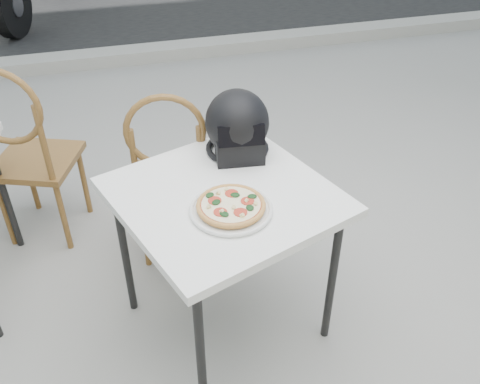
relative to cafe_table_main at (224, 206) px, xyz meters
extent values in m
plane|color=#999791|center=(0.25, 0.41, -0.71)|extent=(80.00, 80.00, 0.00)
cube|color=#9B9991|center=(0.25, 3.41, -0.65)|extent=(30.00, 0.25, 0.12)
cube|color=white|center=(0.00, 0.00, 0.05)|extent=(1.06, 1.06, 0.04)
cylinder|color=black|center=(-0.21, -0.44, -0.34)|extent=(0.05, 0.05, 0.74)
cylinder|color=black|center=(0.44, -0.21, -0.34)|extent=(0.05, 0.05, 0.74)
cylinder|color=black|center=(-0.44, 0.21, -0.34)|extent=(0.05, 0.05, 0.74)
cylinder|color=black|center=(0.21, 0.44, -0.34)|extent=(0.05, 0.05, 0.74)
cylinder|color=white|center=(0.00, -0.13, 0.08)|extent=(0.33, 0.33, 0.01)
torus|color=white|center=(0.00, -0.13, 0.08)|extent=(0.35, 0.35, 0.02)
cylinder|color=tan|center=(0.00, -0.13, 0.10)|extent=(0.31, 0.31, 0.01)
torus|color=tan|center=(0.00, -0.13, 0.10)|extent=(0.32, 0.32, 0.02)
cylinder|color=red|center=(0.00, -0.13, 0.10)|extent=(0.28, 0.28, 0.00)
cylinder|color=#FFF3C3|center=(0.00, -0.13, 0.11)|extent=(0.27, 0.27, 0.00)
cylinder|color=#B93320|center=(0.06, -0.13, 0.11)|extent=(0.06, 0.06, 0.00)
cylinder|color=#B93320|center=(0.02, -0.06, 0.11)|extent=(0.06, 0.06, 0.00)
cylinder|color=#B93320|center=(-0.06, -0.09, 0.11)|extent=(0.06, 0.06, 0.00)
cylinder|color=#B93320|center=(-0.05, -0.17, 0.11)|extent=(0.06, 0.06, 0.00)
cylinder|color=#B93320|center=(0.02, -0.19, 0.11)|extent=(0.06, 0.06, 0.00)
ellipsoid|color=#143715|center=(0.03, -0.08, 0.11)|extent=(0.04, 0.04, 0.01)
ellipsoid|color=#143715|center=(-0.06, -0.11, 0.11)|extent=(0.05, 0.05, 0.01)
ellipsoid|color=#143715|center=(0.06, -0.17, 0.11)|extent=(0.04, 0.04, 0.01)
ellipsoid|color=#143715|center=(-0.04, -0.19, 0.11)|extent=(0.05, 0.05, 0.01)
ellipsoid|color=#143715|center=(0.09, -0.11, 0.11)|extent=(0.04, 0.03, 0.01)
ellipsoid|color=#143715|center=(-0.07, -0.05, 0.11)|extent=(0.05, 0.05, 0.01)
cylinder|color=#F7E197|center=(0.00, -0.16, 0.12)|extent=(0.02, 0.02, 0.02)
cylinder|color=#F7E197|center=(-0.04, -0.05, 0.12)|extent=(0.03, 0.02, 0.02)
cylinder|color=#F7E197|center=(0.06, -0.13, 0.12)|extent=(0.02, 0.02, 0.02)
cylinder|color=#F7E197|center=(0.00, -0.04, 0.12)|extent=(0.02, 0.02, 0.02)
cylinder|color=#F7E197|center=(0.02, -0.21, 0.12)|extent=(0.03, 0.02, 0.02)
cylinder|color=#F7E197|center=(-0.09, -0.13, 0.12)|extent=(0.02, 0.02, 0.02)
cylinder|color=#F7E197|center=(0.09, -0.16, 0.12)|extent=(0.02, 0.02, 0.02)
cylinder|color=#F7E197|center=(-0.05, -0.17, 0.12)|extent=(0.03, 0.02, 0.02)
ellipsoid|color=black|center=(0.14, 0.30, 0.22)|extent=(0.32, 0.33, 0.30)
cube|color=black|center=(0.13, 0.21, 0.13)|extent=(0.22, 0.13, 0.12)
torus|color=black|center=(0.14, 0.30, 0.09)|extent=(0.32, 0.32, 0.03)
cube|color=black|center=(0.12, 0.17, 0.22)|extent=(0.20, 0.06, 0.09)
cube|color=brown|center=(-0.14, 0.63, -0.27)|extent=(0.46, 0.46, 0.03)
cylinder|color=brown|center=(0.04, 0.76, -0.50)|extent=(0.04, 0.04, 0.44)
cylinder|color=brown|center=(-0.27, 0.81, -0.50)|extent=(0.04, 0.04, 0.44)
cylinder|color=brown|center=(-0.01, 0.45, -0.50)|extent=(0.04, 0.04, 0.44)
cylinder|color=brown|center=(-0.32, 0.50, -0.50)|extent=(0.04, 0.04, 0.44)
cylinder|color=brown|center=(-0.01, 0.44, -0.06)|extent=(0.04, 0.04, 0.42)
cylinder|color=brown|center=(-0.32, 0.49, -0.06)|extent=(0.04, 0.04, 0.42)
torus|color=brown|center=(-0.17, 0.46, 0.13)|extent=(0.39, 0.10, 0.39)
cylinder|color=black|center=(-1.02, 0.86, -0.35)|extent=(0.04, 0.04, 0.72)
cube|color=brown|center=(-0.83, 0.97, -0.24)|extent=(0.55, 0.55, 0.04)
cylinder|color=brown|center=(-0.62, 1.07, -0.48)|extent=(0.04, 0.04, 0.46)
cylinder|color=brown|center=(-0.93, 1.19, -0.48)|extent=(0.04, 0.04, 0.46)
cylinder|color=brown|center=(-0.74, 0.76, -0.48)|extent=(0.04, 0.04, 0.46)
cylinder|color=brown|center=(-1.05, 0.88, -0.48)|extent=(0.04, 0.04, 0.46)
cylinder|color=brown|center=(-0.74, 0.75, -0.02)|extent=(0.04, 0.04, 0.44)
torus|color=brown|center=(-0.90, 0.81, 0.18)|extent=(0.40, 0.18, 0.41)
cylinder|color=black|center=(-1.23, 4.40, -0.38)|extent=(0.36, 0.67, 0.67)
cylinder|color=slate|center=(-1.23, 4.40, -0.38)|extent=(0.23, 0.26, 0.22)
camera|label=1|loc=(-0.40, -1.72, 1.37)|focal=40.00mm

